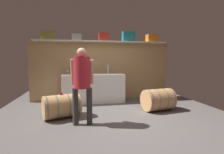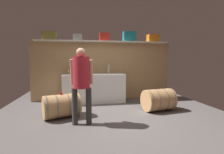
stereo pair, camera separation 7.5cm
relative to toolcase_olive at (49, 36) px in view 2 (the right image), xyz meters
The scene contains 16 objects.
ground_plane 3.13m from the toolcase_olive, 41.72° to the right, with size 5.94×7.70×0.02m, color #5D5856.
back_wall_panel 2.07m from the toolcase_olive, ahead, with size 4.74×0.10×1.94m, color tan.
high_shelf_board 1.73m from the toolcase_olive, ahead, with size 4.36×0.40×0.03m, color silver.
toolcase_olive is the anchor object (origin of this frame).
toolcase_grey 0.88m from the toolcase_olive, ahead, with size 0.30×0.21×0.21m, color gray.
toolcase_red 1.74m from the toolcase_olive, ahead, with size 0.32×0.20×0.26m, color red.
toolcase_teal 2.60m from the toolcase_olive, ahead, with size 0.42×0.25×0.33m, color teal.
toolcase_orange 3.45m from the toolcase_olive, ahead, with size 0.39×0.26×0.26m, color orange.
work_cabinet 2.16m from the toolcase_olive, ahead, with size 1.93×0.66×0.91m, color white.
wine_bottle_clear 2.14m from the toolcase_olive, ahead, with size 0.07×0.07×0.33m.
wine_glass 1.25m from the toolcase_olive, 10.97° to the right, with size 0.07×0.07×0.13m.
red_funnel 1.72m from the toolcase_olive, 10.98° to the right, with size 0.11×0.11×0.09m, color red.
wine_barrel_near 2.47m from the toolcase_olive, 72.62° to the right, with size 0.95×0.77×0.56m.
wine_barrel_far 3.80m from the toolcase_olive, 26.27° to the right, with size 0.87×0.69×0.59m.
tasting_cup 2.26m from the toolcase_olive, 72.70° to the right, with size 0.06×0.06×0.05m, color red.
winemaker_pouring 2.59m from the toolcase_olive, 65.42° to the right, with size 0.48×0.39×1.60m.
Camera 2 is at (-0.76, -3.59, 1.36)m, focal length 27.44 mm.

